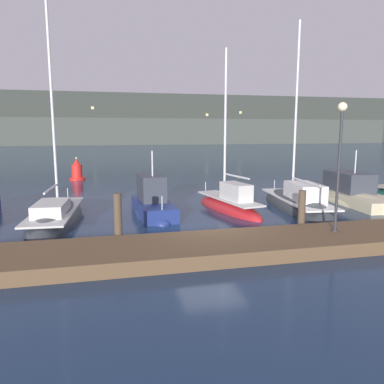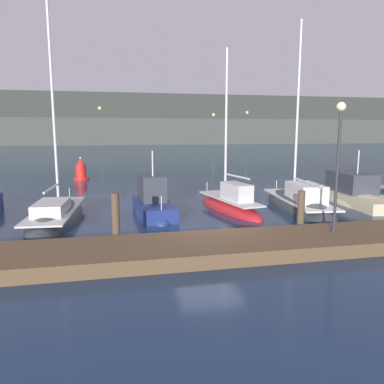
{
  "view_description": "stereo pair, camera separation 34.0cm",
  "coord_description": "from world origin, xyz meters",
  "px_view_note": "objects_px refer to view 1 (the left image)",
  "views": [
    {
      "loc": [
        -3.97,
        -13.63,
        4.01
      ],
      "look_at": [
        0.0,
        3.13,
        1.2
      ],
      "focal_mm": 35.0,
      "sensor_mm": 36.0,
      "label": 1
    },
    {
      "loc": [
        -3.64,
        -13.71,
        4.01
      ],
      "look_at": [
        0.0,
        3.13,
        1.2
      ],
      "focal_mm": 35.0,
      "sensor_mm": 36.0,
      "label": 2
    }
  ],
  "objects_px": {
    "sailboat_berth_7": "(297,206)",
    "dock_lamppost": "(340,148)",
    "motorboat_berth_8": "(353,198)",
    "sailboat_berth_4": "(56,220)",
    "sailboat_berth_6": "(229,206)",
    "motorboat_berth_5": "(153,209)",
    "channel_buoy": "(77,171)"
  },
  "relations": [
    {
      "from": "sailboat_berth_4",
      "to": "sailboat_berth_6",
      "type": "height_order",
      "value": "sailboat_berth_4"
    },
    {
      "from": "sailboat_berth_7",
      "to": "dock_lamppost",
      "type": "relative_size",
      "value": 2.29
    },
    {
      "from": "sailboat_berth_4",
      "to": "motorboat_berth_8",
      "type": "height_order",
      "value": "sailboat_berth_4"
    },
    {
      "from": "sailboat_berth_4",
      "to": "dock_lamppost",
      "type": "bearing_deg",
      "value": -29.67
    },
    {
      "from": "sailboat_berth_4",
      "to": "sailboat_berth_6",
      "type": "bearing_deg",
      "value": 3.93
    },
    {
      "from": "dock_lamppost",
      "to": "motorboat_berth_8",
      "type": "bearing_deg",
      "value": 49.45
    },
    {
      "from": "motorboat_berth_5",
      "to": "sailboat_berth_7",
      "type": "xyz_separation_m",
      "value": [
        7.57,
        -0.19,
        -0.18
      ]
    },
    {
      "from": "sailboat_berth_6",
      "to": "motorboat_berth_8",
      "type": "xyz_separation_m",
      "value": [
        7.52,
        0.31,
        0.04
      ]
    },
    {
      "from": "sailboat_berth_6",
      "to": "motorboat_berth_8",
      "type": "bearing_deg",
      "value": 2.36
    },
    {
      "from": "sailboat_berth_6",
      "to": "channel_buoy",
      "type": "relative_size",
      "value": 4.57
    },
    {
      "from": "motorboat_berth_8",
      "to": "dock_lamppost",
      "type": "xyz_separation_m",
      "value": [
        -5.72,
        -6.68,
        3.21
      ]
    },
    {
      "from": "motorboat_berth_8",
      "to": "motorboat_berth_5",
      "type": "bearing_deg",
      "value": -177.35
    },
    {
      "from": "motorboat_berth_5",
      "to": "motorboat_berth_8",
      "type": "height_order",
      "value": "motorboat_berth_5"
    },
    {
      "from": "sailboat_berth_7",
      "to": "motorboat_berth_8",
      "type": "relative_size",
      "value": 1.49
    },
    {
      "from": "motorboat_berth_5",
      "to": "dock_lamppost",
      "type": "xyz_separation_m",
      "value": [
        5.76,
        -6.15,
        3.13
      ]
    },
    {
      "from": "sailboat_berth_4",
      "to": "motorboat_berth_5",
      "type": "relative_size",
      "value": 2.28
    },
    {
      "from": "sailboat_berth_4",
      "to": "channel_buoy",
      "type": "bearing_deg",
      "value": 90.04
    },
    {
      "from": "sailboat_berth_7",
      "to": "dock_lamppost",
      "type": "bearing_deg",
      "value": -106.89
    },
    {
      "from": "motorboat_berth_5",
      "to": "motorboat_berth_8",
      "type": "relative_size",
      "value": 0.68
    },
    {
      "from": "sailboat_berth_7",
      "to": "motorboat_berth_8",
      "type": "height_order",
      "value": "sailboat_berth_7"
    },
    {
      "from": "motorboat_berth_5",
      "to": "channel_buoy",
      "type": "relative_size",
      "value": 2.51
    },
    {
      "from": "motorboat_berth_8",
      "to": "channel_buoy",
      "type": "distance_m",
      "value": 21.29
    },
    {
      "from": "sailboat_berth_4",
      "to": "motorboat_berth_5",
      "type": "bearing_deg",
      "value": 4.57
    },
    {
      "from": "sailboat_berth_7",
      "to": "sailboat_berth_4",
      "type": "bearing_deg",
      "value": -179.22
    },
    {
      "from": "motorboat_berth_8",
      "to": "channel_buoy",
      "type": "bearing_deg",
      "value": 138.39
    },
    {
      "from": "sailboat_berth_4",
      "to": "channel_buoy",
      "type": "xyz_separation_m",
      "value": [
        -0.01,
        15.02,
        0.6
      ]
    },
    {
      "from": "motorboat_berth_8",
      "to": "channel_buoy",
      "type": "xyz_separation_m",
      "value": [
        -15.91,
        14.13,
        0.46
      ]
    },
    {
      "from": "sailboat_berth_4",
      "to": "channel_buoy",
      "type": "height_order",
      "value": "sailboat_berth_4"
    },
    {
      "from": "sailboat_berth_4",
      "to": "motorboat_berth_8",
      "type": "distance_m",
      "value": 15.93
    },
    {
      "from": "dock_lamppost",
      "to": "sailboat_berth_6",
      "type": "bearing_deg",
      "value": 105.74
    },
    {
      "from": "sailboat_berth_4",
      "to": "motorboat_berth_5",
      "type": "xyz_separation_m",
      "value": [
        4.42,
        0.35,
        0.21
      ]
    },
    {
      "from": "sailboat_berth_6",
      "to": "dock_lamppost",
      "type": "distance_m",
      "value": 7.38
    }
  ]
}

